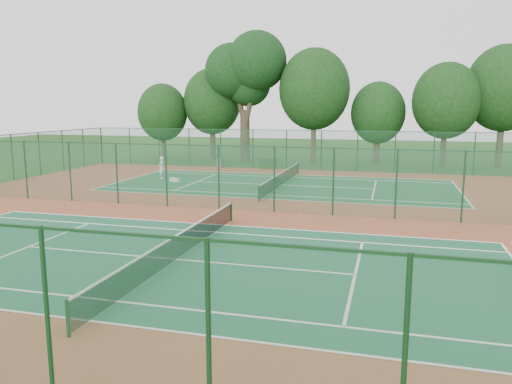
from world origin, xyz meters
TOP-DOWN VIEW (x-y plane):
  - ground at (0.00, 0.00)m, footprint 120.00×120.00m
  - red_pad at (0.00, 0.00)m, footprint 40.00×36.00m
  - court_near at (0.00, -9.00)m, footprint 23.77×10.97m
  - court_far at (0.00, 9.00)m, footprint 23.77×10.97m
  - fence_north at (0.00, 18.00)m, footprint 40.00×0.09m
  - fence_divider at (0.00, 0.00)m, footprint 40.00×0.09m
  - tennis_net_near at (0.00, -9.00)m, footprint 0.10×12.90m
  - tennis_net_far at (0.00, 9.00)m, footprint 0.10×12.90m
  - player_far at (-9.60, 9.65)m, footprint 0.42×0.64m
  - trash_bin at (-7.70, 17.60)m, footprint 0.57×0.57m
  - bench at (-3.15, 17.53)m, footprint 1.65×0.91m
  - kit_bag at (-7.98, 8.48)m, footprint 0.86×0.56m
  - stray_ball_a at (6.66, -0.37)m, footprint 0.07×0.07m
  - stray_ball_b at (3.04, -0.53)m, footprint 0.07×0.07m
  - stray_ball_c at (-4.89, -0.39)m, footprint 0.07×0.07m
  - big_tree at (-6.83, 23.47)m, footprint 8.33×6.10m
  - evergreen_row at (0.50, 24.25)m, footprint 39.00×5.00m

SIDE VIEW (x-z plane):
  - ground at x=0.00m, z-range 0.00..0.00m
  - evergreen_row at x=0.50m, z-range -6.00..6.00m
  - red_pad at x=0.00m, z-range 0.00..0.01m
  - court_near at x=0.00m, z-range 0.01..0.02m
  - court_far at x=0.00m, z-range 0.01..0.02m
  - stray_ball_a at x=6.66m, z-range 0.01..0.08m
  - stray_ball_c at x=-4.89m, z-range 0.01..0.08m
  - stray_ball_b at x=3.04m, z-range 0.01..0.08m
  - kit_bag at x=-7.98m, z-range 0.01..0.31m
  - trash_bin at x=-7.70m, z-range 0.01..0.89m
  - bench at x=-3.15m, z-range 0.03..1.00m
  - tennis_net_near at x=0.00m, z-range 0.06..1.03m
  - tennis_net_far at x=0.00m, z-range 0.06..1.03m
  - player_far at x=-9.60m, z-range 0.02..1.74m
  - fence_north at x=0.00m, z-range 0.01..3.51m
  - fence_divider at x=0.00m, z-range 0.01..3.51m
  - big_tree at x=-6.83m, z-range 2.66..15.46m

